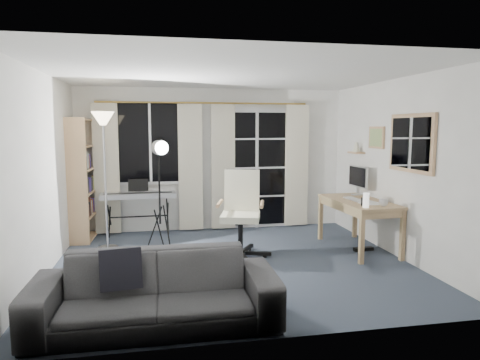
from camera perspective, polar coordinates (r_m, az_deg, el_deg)
name	(u,v)px	position (r m, az deg, el deg)	size (l,w,h in m)	color
floor	(233,265)	(5.61, -0.90, -11.22)	(4.50, 4.00, 0.02)	#36414F
window	(150,142)	(7.23, -11.88, 4.92)	(1.20, 0.08, 1.40)	white
french_door	(256,169)	(7.45, 2.20, 1.46)	(1.32, 0.09, 2.11)	white
curtains	(206,167)	(7.21, -4.54, 1.80)	(3.60, 0.07, 2.13)	gold
bookshelf	(81,182)	(7.11, -20.49, -0.28)	(0.34, 0.89, 1.89)	tan
torchiere_lamp	(104,139)	(6.31, -17.72, 5.19)	(0.39, 0.39, 1.96)	#B2B2B7
keyboard_piano	(138,196)	(7.05, -13.39, -2.13)	(1.19, 0.59, 0.86)	black
studio_light	(160,160)	(6.15, -10.61, 2.59)	(0.37, 0.37, 1.60)	black
office_chair	(241,205)	(5.87, 0.18, -3.36)	(0.81, 0.81, 1.17)	black
desk	(359,206)	(6.35, 15.54, -3.40)	(0.74, 1.37, 0.72)	#A57955
monitor	(358,177)	(6.78, 15.46, 0.33)	(0.18, 0.52, 0.45)	silver
desk_clutter	(362,214)	(6.14, 15.99, -4.39)	(0.40, 0.82, 0.91)	white
mug	(383,202)	(5.93, 18.58, -2.78)	(0.12, 0.09, 0.12)	silver
wall_mirror	(411,143)	(5.82, 21.88, 4.58)	(0.04, 0.94, 0.74)	tan
framed_print	(377,138)	(6.60, 17.75, 5.42)	(0.03, 0.42, 0.32)	tan
wall_shelf	(356,149)	(7.02, 15.26, 4.01)	(0.16, 0.30, 0.18)	tan
sofa	(155,279)	(3.94, -11.21, -12.80)	(2.16, 0.65, 0.84)	#2C2B2E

